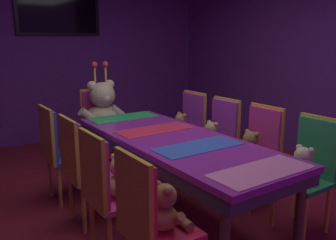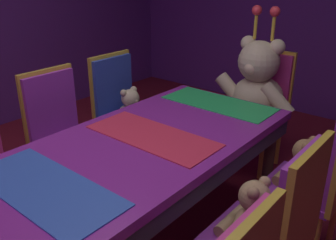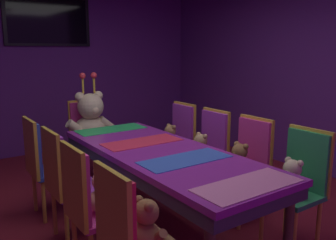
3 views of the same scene
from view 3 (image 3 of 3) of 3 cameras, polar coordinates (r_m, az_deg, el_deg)
name	(u,v)px [view 3 (image 3 of 3)]	position (r m, az deg, el deg)	size (l,w,h in m)	color
ground_plane	(162,227)	(3.48, -0.93, -16.61)	(7.90, 7.90, 0.00)	maroon
wall_back	(49,64)	(6.02, -18.39, 8.48)	(5.20, 0.12, 2.80)	#59267F
wall_right	(333,67)	(5.02, 24.74, 7.61)	(0.12, 6.40, 2.80)	#59267F
banquet_table	(162,159)	(3.23, -0.97, -6.29)	(0.90, 2.41, 0.75)	purple
chair_left_0	(125,232)	(2.16, -6.77, -17.28)	(0.42, 0.41, 0.98)	red
teddy_left_0	(147,226)	(2.23, -3.33, -16.47)	(0.25, 0.33, 0.31)	olive
chair_left_1	(85,198)	(2.64, -13.03, -12.02)	(0.42, 0.41, 0.98)	#CC338C
teddy_left_1	(104,193)	(2.69, -10.08, -11.42)	(0.27, 0.34, 0.32)	tan
chair_left_2	(62,175)	(3.15, -16.49, -8.34)	(0.42, 0.41, 0.98)	purple
chair_left_3	(40,158)	(3.68, -19.65, -5.69)	(0.42, 0.41, 0.98)	#2D47B2
teddy_left_3	(55,157)	(3.72, -17.50, -5.61)	(0.24, 0.30, 0.29)	beige
chair_right_0	(302,175)	(3.22, 20.56, -8.16)	(0.42, 0.41, 0.98)	#268C4C
teddy_right_0	(291,179)	(3.11, 19.00, -8.92)	(0.25, 0.32, 0.30)	beige
chair_right_1	(250,157)	(3.58, 12.83, -5.80)	(0.42, 0.41, 0.98)	#CC338C
teddy_right_1	(239,161)	(3.48, 11.20, -6.36)	(0.25, 0.32, 0.30)	olive
chair_right_2	(210,145)	(3.93, 6.73, -4.04)	(0.42, 0.41, 0.98)	purple
teddy_right_2	(200,149)	(3.85, 5.11, -4.56)	(0.24, 0.31, 0.29)	tan
chair_right_3	(179,135)	(4.38, 1.83, -2.41)	(0.42, 0.41, 0.98)	purple
teddy_right_3	(170,138)	(4.30, 0.28, -2.86)	(0.23, 0.30, 0.29)	#9E7247
throne_chair	(87,130)	(4.75, -12.78, -1.59)	(0.41, 0.42, 0.98)	#CC338C
king_teddy_bear	(92,121)	(4.57, -12.06, -0.21)	(0.69, 0.53, 0.89)	beige
wall_tv	(48,21)	(5.94, -18.52, 14.73)	(1.30, 0.06, 0.75)	black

